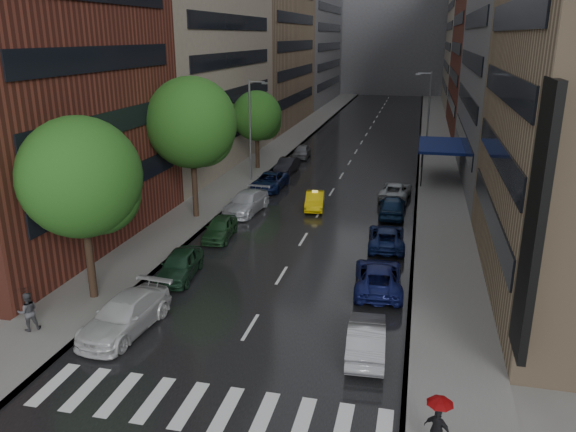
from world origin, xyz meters
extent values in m
plane|color=gray|center=(0.00, 0.00, 0.00)|extent=(220.00, 220.00, 0.00)
cube|color=black|center=(0.00, 50.00, 0.01)|extent=(14.00, 140.00, 0.01)
cube|color=gray|center=(-9.00, 50.00, 0.07)|extent=(4.00, 140.00, 0.15)
cube|color=gray|center=(9.00, 50.00, 0.07)|extent=(4.00, 140.00, 0.15)
cube|color=silver|center=(-6.10, -2.00, 0.01)|extent=(0.55, 2.80, 0.01)
cube|color=silver|center=(-4.70, -2.00, 0.01)|extent=(0.55, 2.80, 0.01)
cube|color=silver|center=(-3.30, -2.00, 0.01)|extent=(0.55, 2.80, 0.01)
cube|color=silver|center=(-1.90, -2.00, 0.01)|extent=(0.55, 2.80, 0.01)
cube|color=silver|center=(-0.50, -2.00, 0.01)|extent=(0.55, 2.80, 0.01)
cube|color=silver|center=(0.90, -2.00, 0.01)|extent=(0.55, 2.80, 0.01)
cube|color=silver|center=(2.30, -2.00, 0.01)|extent=(0.55, 2.80, 0.01)
cube|color=silver|center=(3.70, -2.00, 0.01)|extent=(0.55, 2.80, 0.01)
cube|color=silver|center=(5.10, -2.00, 0.01)|extent=(0.55, 2.80, 0.01)
cube|color=maroon|center=(-15.00, 12.00, 13.00)|extent=(8.00, 20.00, 26.00)
cube|color=#937A5B|center=(-15.00, 64.00, 11.00)|extent=(8.00, 28.00, 22.00)
cube|color=slate|center=(-15.00, 94.00, 19.00)|extent=(8.00, 32.00, 38.00)
cube|color=slate|center=(15.00, 36.00, 12.00)|extent=(8.00, 28.00, 24.00)
cube|color=gray|center=(15.00, 94.00, 14.00)|extent=(8.00, 32.00, 28.00)
cube|color=black|center=(11.10, 2.00, 6.50)|extent=(0.30, 2.20, 10.00)
cube|color=slate|center=(0.00, 118.00, 16.00)|extent=(40.00, 14.00, 32.00)
cylinder|color=#382619|center=(-8.60, 4.99, 2.55)|extent=(0.40, 0.40, 5.11)
sphere|color=#1E5116|center=(-8.60, 4.99, 6.38)|extent=(5.84, 5.84, 5.84)
cylinder|color=#382619|center=(-8.60, 18.69, 2.80)|extent=(0.40, 0.40, 5.60)
sphere|color=#1E5116|center=(-8.60, 18.69, 7.00)|extent=(6.40, 6.40, 6.40)
cylinder|color=#382619|center=(-8.60, 34.91, 2.13)|extent=(0.40, 0.40, 4.26)
sphere|color=#1E5116|center=(-8.60, 34.91, 5.33)|extent=(4.87, 4.87, 4.87)
imported|color=yellow|center=(-0.54, 22.97, 0.65)|extent=(1.87, 4.08, 1.30)
imported|color=silver|center=(-5.40, 2.42, 0.79)|extent=(2.75, 5.63, 1.58)
imported|color=#193723|center=(-5.40, 8.48, 0.76)|extent=(2.25, 4.63, 1.52)
imported|color=#1C3F22|center=(-5.40, 14.94, 0.71)|extent=(2.04, 4.32, 1.43)
imported|color=#A9ADB3|center=(-5.40, 20.87, 0.77)|extent=(2.72, 5.54, 1.55)
imported|color=#0D173E|center=(-5.40, 27.66, 0.72)|extent=(2.47, 5.23, 1.44)
imported|color=black|center=(-5.40, 34.12, 0.71)|extent=(1.79, 4.39, 1.42)
imported|color=slate|center=(-5.40, 41.27, 0.70)|extent=(1.87, 4.21, 1.41)
imported|color=gray|center=(5.40, 3.00, 0.73)|extent=(1.83, 4.53, 1.46)
imported|color=#111751|center=(5.40, 9.37, 0.73)|extent=(2.84, 5.45, 1.46)
imported|color=#111E50|center=(5.40, 15.82, 0.67)|extent=(2.53, 4.94, 1.34)
imported|color=#0F264A|center=(5.40, 22.34, 0.79)|extent=(1.96, 4.68, 1.58)
imported|color=#A0A6A9|center=(5.40, 27.22, 0.68)|extent=(2.71, 5.08, 1.36)
imported|color=#434347|center=(-9.51, 1.26, 1.06)|extent=(1.12, 1.10, 1.82)
imported|color=black|center=(-9.51, 1.26, 1.80)|extent=(0.96, 0.98, 0.88)
imported|color=black|center=(8.17, -2.55, 0.94)|extent=(1.00, 0.78, 1.58)
imported|color=#AC0D0F|center=(8.17, -2.55, 1.80)|extent=(0.82, 0.82, 0.72)
cylinder|color=gray|center=(-7.80, 30.00, 4.65)|extent=(0.18, 0.18, 9.00)
cube|color=gray|center=(-6.40, 30.00, 8.85)|extent=(0.50, 0.22, 0.16)
cylinder|color=gray|center=(7.80, 45.00, 4.65)|extent=(0.18, 0.18, 9.00)
cube|color=gray|center=(6.40, 45.00, 8.85)|extent=(0.50, 0.22, 0.16)
cube|color=navy|center=(9.00, 35.00, 3.15)|extent=(4.00, 8.00, 0.25)
cylinder|color=black|center=(7.40, 31.20, 1.65)|extent=(0.12, 0.12, 3.00)
cylinder|color=black|center=(7.40, 38.80, 1.65)|extent=(0.12, 0.12, 3.00)
camera|label=1|loc=(6.95, -18.00, 12.81)|focal=35.00mm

